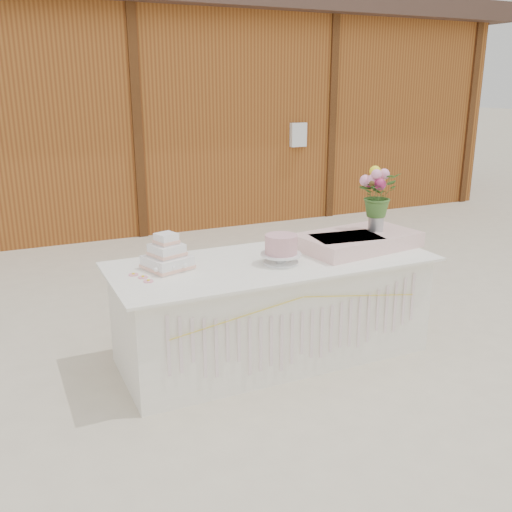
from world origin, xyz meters
The scene contains 9 objects.
ground centered at (0.00, 0.00, 0.00)m, with size 80.00×80.00×0.00m, color beige.
barn centered at (-0.01, 5.99, 1.68)m, with size 12.60×4.60×3.30m.
cake_table centered at (0.00, 0.00, 0.39)m, with size 2.40×1.00×0.77m.
wedding_cake centered at (-0.77, 0.13, 0.86)m, with size 0.36×0.36×0.26m.
pink_cake_stand centered at (0.01, -0.10, 0.89)m, with size 0.30×0.30×0.21m.
satin_runner centered at (0.76, 0.02, 0.83)m, with size 0.94×0.54×0.12m, color #FFD6CD.
flower_vase centered at (0.93, 0.03, 0.97)m, with size 0.12×0.12×0.17m, color #AEAEB3.
bouquet centered at (0.93, 0.03, 1.23)m, with size 0.31×0.27×0.35m, color #416D2B.
loose_flowers centered at (-0.98, 0.00, 0.78)m, with size 0.13×0.32×0.02m, color pink, non-canonical shape.
Camera 1 is at (-1.81, -3.59, 2.01)m, focal length 40.00 mm.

